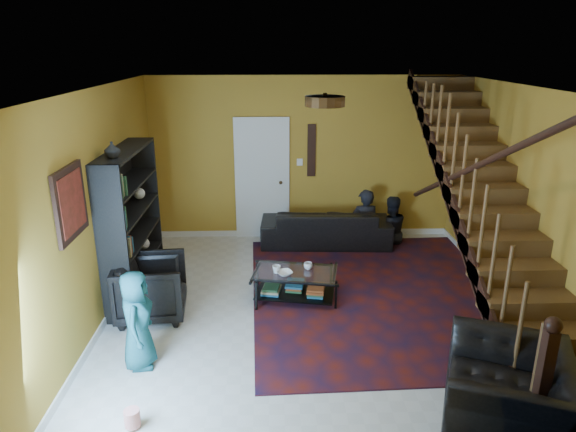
% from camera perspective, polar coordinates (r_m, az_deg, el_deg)
% --- Properties ---
extents(floor, '(5.50, 5.50, 0.00)m').
position_cam_1_polar(floor, '(6.78, 2.90, -10.32)').
color(floor, beige).
rests_on(floor, ground).
extents(room, '(5.50, 5.50, 5.50)m').
position_cam_1_polar(room, '(7.98, -7.49, -5.46)').
color(room, '#A37624').
rests_on(room, ground).
extents(staircase, '(0.95, 5.02, 3.18)m').
position_cam_1_polar(staircase, '(6.75, 21.38, 1.12)').
color(staircase, brown).
rests_on(staircase, floor).
extents(bookshelf, '(0.35, 1.80, 2.00)m').
position_cam_1_polar(bookshelf, '(7.17, -16.91, -1.08)').
color(bookshelf, black).
rests_on(bookshelf, floor).
extents(door, '(0.82, 0.05, 2.05)m').
position_cam_1_polar(door, '(8.93, -2.88, 3.94)').
color(door, silver).
rests_on(door, floor).
extents(framed_picture, '(0.04, 0.74, 0.74)m').
position_cam_1_polar(framed_picture, '(5.63, -23.03, 1.35)').
color(framed_picture, maroon).
rests_on(framed_picture, room).
extents(wall_hanging, '(0.14, 0.03, 0.90)m').
position_cam_1_polar(wall_hanging, '(8.85, 2.62, 7.28)').
color(wall_hanging, black).
rests_on(wall_hanging, room).
extents(ceiling_fixture, '(0.40, 0.40, 0.10)m').
position_cam_1_polar(ceiling_fixture, '(5.18, 4.13, 12.61)').
color(ceiling_fixture, '#3F2814').
rests_on(ceiling_fixture, room).
extents(rug, '(3.74, 4.24, 0.02)m').
position_cam_1_polar(rug, '(7.27, 10.62, -8.46)').
color(rug, '#4C130D').
rests_on(rug, floor).
extents(sofa, '(2.22, 0.96, 0.64)m').
position_cam_1_polar(sofa, '(8.78, 4.21, -1.18)').
color(sofa, black).
rests_on(sofa, floor).
extents(armchair_left, '(0.92, 0.90, 0.77)m').
position_cam_1_polar(armchair_left, '(6.68, -14.94, -7.73)').
color(armchair_left, black).
rests_on(armchair_left, floor).
extents(armchair_right, '(1.37, 1.46, 0.76)m').
position_cam_1_polar(armchair_right, '(5.09, 23.18, -17.77)').
color(armchair_right, black).
rests_on(armchair_right, floor).
extents(person_adult_a, '(0.55, 0.39, 1.40)m').
position_cam_1_polar(person_adult_a, '(8.94, 8.43, -1.41)').
color(person_adult_a, black).
rests_on(person_adult_a, sofa).
extents(person_adult_b, '(0.67, 0.55, 1.28)m').
position_cam_1_polar(person_adult_b, '(9.05, 11.23, -1.73)').
color(person_adult_b, black).
rests_on(person_adult_b, sofa).
extents(person_child, '(0.37, 0.55, 1.09)m').
position_cam_1_polar(person_child, '(5.68, -16.42, -11.00)').
color(person_child, '#18555C').
rests_on(person_child, armchair_left).
extents(coffee_table, '(1.19, 0.82, 0.42)m').
position_cam_1_polar(coffee_table, '(6.90, 0.79, -7.55)').
color(coffee_table, black).
rests_on(coffee_table, floor).
extents(cup_a, '(0.14, 0.14, 0.09)m').
position_cam_1_polar(cup_a, '(6.88, 2.24, -5.57)').
color(cup_a, '#999999').
rests_on(cup_a, coffee_table).
extents(cup_b, '(0.12, 0.12, 0.10)m').
position_cam_1_polar(cup_b, '(6.77, -1.28, -5.95)').
color(cup_b, '#999999').
rests_on(cup_b, coffee_table).
extents(bowl, '(0.26, 0.26, 0.05)m').
position_cam_1_polar(bowl, '(6.72, -0.40, -6.36)').
color(bowl, '#999999').
rests_on(bowl, coffee_table).
extents(vase, '(0.18, 0.18, 0.19)m').
position_cam_1_polar(vase, '(6.42, -18.96, 6.98)').
color(vase, '#999999').
rests_on(vase, bookshelf).
extents(popcorn_bucket, '(0.17, 0.17, 0.16)m').
position_cam_1_polar(popcorn_bucket, '(5.12, -16.93, -20.67)').
color(popcorn_bucket, red).
rests_on(popcorn_bucket, rug).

